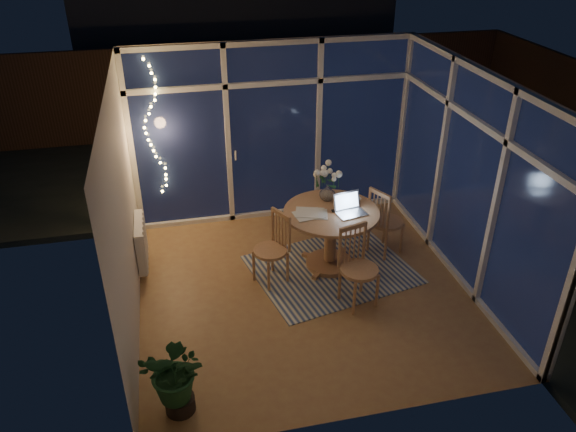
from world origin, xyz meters
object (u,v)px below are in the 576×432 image
object	(u,v)px
chair_right	(387,220)
potted_plant	(177,380)
dining_table	(330,239)
flower_vase	(327,193)
chair_left	(270,249)
chair_front	(360,268)
laptop	(352,205)

from	to	relation	value
chair_right	potted_plant	distance (m)	3.57
dining_table	flower_vase	xyz separation A→B (m)	(0.03, 0.30, 0.51)
chair_left	potted_plant	size ratio (longest dim) A/B	1.24
chair_left	flower_vase	size ratio (longest dim) A/B	4.50
chair_right	chair_front	size ratio (longest dim) A/B	0.99
dining_table	laptop	xyz separation A→B (m)	(0.21, -0.12, 0.54)
chair_left	flower_vase	distance (m)	1.06
dining_table	laptop	size ratio (longest dim) A/B	3.38
potted_plant	laptop	bearing A→B (deg)	39.73
dining_table	chair_left	size ratio (longest dim) A/B	1.27
chair_left	chair_right	bearing A→B (deg)	73.55
flower_vase	potted_plant	bearing A→B (deg)	-132.00
chair_right	laptop	world-z (taller)	laptop
flower_vase	chair_left	bearing A→B (deg)	-151.11
dining_table	potted_plant	xyz separation A→B (m)	(-2.03, -1.99, -0.03)
potted_plant	flower_vase	bearing A→B (deg)	48.00
dining_table	flower_vase	distance (m)	0.59
flower_vase	potted_plant	world-z (taller)	flower_vase
chair_right	flower_vase	distance (m)	0.91
chair_front	flower_vase	xyz separation A→B (m)	(-0.08, 1.12, 0.42)
chair_left	flower_vase	bearing A→B (deg)	91.31
flower_vase	dining_table	bearing A→B (deg)	-95.14
chair_right	chair_left	bearing A→B (deg)	74.78
chair_right	laptop	size ratio (longest dim) A/B	2.79
dining_table	laptop	world-z (taller)	laptop
chair_front	flower_vase	world-z (taller)	flower_vase
chair_front	flower_vase	distance (m)	1.20
laptop	potted_plant	xyz separation A→B (m)	(-2.25, -1.87, -0.57)
potted_plant	chair_front	bearing A→B (deg)	28.58
flower_vase	chair_right	bearing A→B (deg)	-10.28
laptop	chair_left	bearing A→B (deg)	171.35
dining_table	potted_plant	bearing A→B (deg)	-135.60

